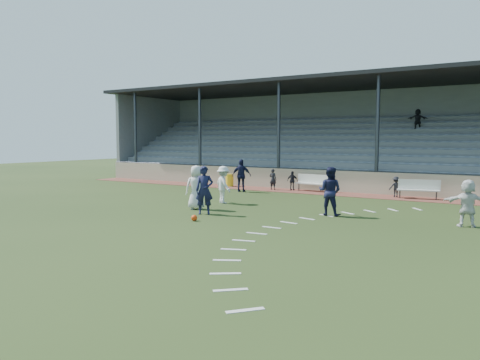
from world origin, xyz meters
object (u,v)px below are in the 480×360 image
object	(u,v)px
bench_left	(313,181)
trash_bin	(230,180)
player_navy_lead	(204,190)
football	(194,218)
player_white_lead	(196,187)
bench_right	(419,187)

from	to	relation	value
bench_left	trash_bin	world-z (taller)	bench_left
bench_left	player_navy_lead	xyz separation A→B (m)	(-0.37, -9.84, 0.38)
bench_left	football	world-z (taller)	bench_left
trash_bin	player_white_lead	world-z (taller)	player_white_lead
trash_bin	player_white_lead	size ratio (longest dim) A/B	0.41
trash_bin	football	distance (m)	12.52
bench_left	bench_right	world-z (taller)	same
bench_left	player_navy_lead	bearing A→B (deg)	-85.91
bench_left	football	size ratio (longest dim) A/B	9.02
trash_bin	player_navy_lead	bearing A→B (deg)	-61.69
player_navy_lead	football	bearing A→B (deg)	-103.25
player_white_lead	player_navy_lead	size ratio (longest dim) A/B	0.97
player_navy_lead	bench_left	bearing A→B (deg)	51.65
bench_right	player_white_lead	size ratio (longest dim) A/B	1.09
bench_left	bench_right	distance (m)	5.85
trash_bin	player_white_lead	distance (m)	9.67
bench_left	bench_right	xyz separation A→B (m)	(5.84, -0.32, 0.00)
bench_right	trash_bin	world-z (taller)	bench_right
bench_right	football	xyz separation A→B (m)	(-5.59, -10.99, -0.47)
football	player_white_lead	world-z (taller)	player_white_lead
player_navy_lead	bench_right	bearing A→B (deg)	20.69
bench_left	player_navy_lead	size ratio (longest dim) A/B	1.05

